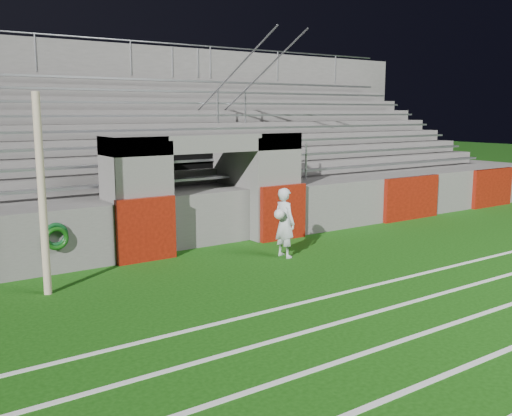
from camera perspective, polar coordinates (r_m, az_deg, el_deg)
ground at (r=10.76m, az=4.62°, el=-7.21°), size 90.00×90.00×0.00m
field_post at (r=10.22m, az=-20.62°, el=1.17°), size 0.13×0.13×3.44m
stadium_structure at (r=17.29m, az=-12.31°, el=4.04°), size 26.00×8.48×5.42m
goalkeeper_with_ball at (r=12.25m, az=2.87°, el=-1.44°), size 0.55×0.57×1.51m
hose_coil at (r=11.50m, az=-19.35°, el=-2.71°), size 0.48×0.14×0.53m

